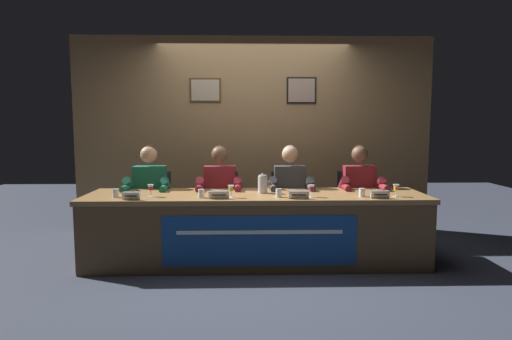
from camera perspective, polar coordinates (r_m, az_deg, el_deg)
The scene contains 24 objects.
ground_plane at distance 4.61m, azimuth 0.00°, elevation -12.22°, with size 12.00×12.00×0.00m, color #383D4C.
wall_back_panelled at distance 5.69m, azimuth -0.34°, elevation 4.63°, with size 4.73×0.14×2.60m.
conference_table at distance 4.37m, azimuth 0.05°, elevation -6.36°, with size 3.53×0.84×0.73m.
chair_far_left at distance 5.20m, azimuth -13.71°, elevation -5.40°, with size 0.44×0.44×0.89m.
panelist_far_left at distance 4.96m, azimuth -14.28°, elevation -2.73°, with size 0.51×0.48×1.22m.
nameplate_far_left at distance 4.25m, azimuth -16.45°, elevation -3.34°, with size 0.17×0.06×0.08m.
juice_glass_far_left at distance 4.37m, azimuth -14.00°, elevation -2.40°, with size 0.06×0.06×0.12m.
water_cup_far_left at distance 4.43m, azimuth -18.40°, elevation -3.04°, with size 0.06×0.06×0.08m.
chair_center_left at distance 5.09m, azimuth -4.75°, elevation -5.49°, with size 0.44×0.44×0.89m.
panelist_center_left at distance 4.84m, azimuth -4.91°, elevation -2.77°, with size 0.51×0.48×1.22m.
nameplate_center_left at distance 4.14m, azimuth -5.02°, elevation -3.34°, with size 0.20×0.06×0.08m.
juice_glass_center_left at distance 4.20m, azimuth -3.39°, elevation -2.57°, with size 0.06×0.06×0.12m.
water_cup_center_left at distance 4.22m, azimuth -7.37°, elevation -3.21°, with size 0.06×0.06×0.08m.
chair_center_right at distance 5.11m, azimuth 4.38°, elevation -5.45°, with size 0.44×0.44×0.89m.
panelist_center_right at distance 4.86m, azimuth 4.64°, elevation -2.74°, with size 0.51×0.48×1.22m.
nameplate_center_right at distance 4.15m, azimuth 5.76°, elevation -3.32°, with size 0.20×0.06×0.08m.
juice_glass_center_right at distance 4.26m, azimuth 7.45°, elevation -2.49°, with size 0.06×0.06×0.12m.
water_cup_center_right at distance 4.23m, azimuth 3.08°, elevation -3.17°, with size 0.06×0.06×0.08m.
chair_far_right at distance 5.25m, azimuth 13.22°, elevation -5.27°, with size 0.44×0.44×0.89m.
panelist_far_right at distance 5.01m, azimuth 13.87°, elevation -2.63°, with size 0.51×0.48×1.22m.
nameplate_far_right at distance 4.32m, azimuth 16.36°, elevation -3.17°, with size 0.18×0.06×0.08m.
juice_glass_far_right at distance 4.48m, azimuth 18.34°, elevation -2.32°, with size 0.06×0.06×0.12m.
water_cup_far_right at distance 4.38m, azimuth 14.07°, elevation -3.01°, with size 0.06×0.06×0.08m.
water_pitcher_central at distance 4.46m, azimuth 0.92°, elevation -1.92°, with size 0.15×0.10×0.21m.
Camera 1 is at (-0.11, -4.37, 1.45)m, focal length 29.71 mm.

